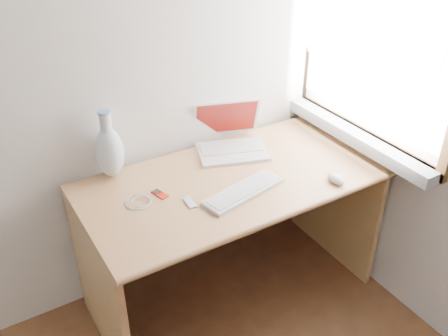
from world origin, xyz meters
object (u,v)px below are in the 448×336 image
desk (223,206)px  external_keyboard (244,191)px  laptop (228,140)px  vase (109,150)px

desk → external_keyboard: 0.30m
laptop → external_keyboard: laptop is taller
laptop → vase: size_ratio=1.20×
laptop → external_keyboard: bearing=-92.1°
laptop → desk: bearing=-109.2°
desk → external_keyboard: (-0.02, -0.21, 0.22)m
desk → vase: size_ratio=4.24×
laptop → vase: (-0.57, 0.07, 0.08)m
desk → laptop: size_ratio=3.52×
external_keyboard → laptop: bearing=57.4°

